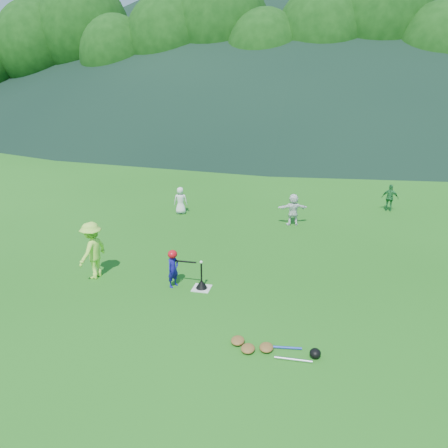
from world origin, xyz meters
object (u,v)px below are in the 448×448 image
(batter_child, at_px, (173,269))
(fielder_d, at_px, (293,209))
(home_plate, at_px, (202,288))
(adult_coach, at_px, (93,250))
(batting_tee, at_px, (202,284))
(fielder_a, at_px, (181,200))
(fielder_c, at_px, (390,198))
(equipment_pile, at_px, (266,348))

(batter_child, relative_size, fielder_d, 0.84)
(home_plate, height_order, adult_coach, adult_coach)
(batter_child, height_order, adult_coach, adult_coach)
(fielder_d, bearing_deg, adult_coach, 31.91)
(home_plate, relative_size, adult_coach, 0.29)
(batter_child, height_order, batting_tee, batter_child)
(fielder_d, bearing_deg, batting_tee, 54.59)
(adult_coach, xyz_separation_m, fielder_a, (0.46, 5.87, -0.25))
(batter_child, distance_m, batting_tee, 0.82)
(batter_child, height_order, fielder_c, fielder_c)
(fielder_d, relative_size, equipment_pile, 0.64)
(adult_coach, distance_m, batting_tee, 3.05)
(batting_tee, bearing_deg, adult_coach, -179.86)
(adult_coach, relative_size, fielder_d, 1.34)
(home_plate, bearing_deg, fielder_d, 71.58)
(fielder_a, xyz_separation_m, equipment_pile, (4.49, -8.10, -0.46))
(batter_child, relative_size, fielder_a, 0.92)
(adult_coach, xyz_separation_m, fielder_c, (8.41, 8.09, -0.24))
(batter_child, bearing_deg, batting_tee, -64.15)
(home_plate, distance_m, fielder_a, 6.40)
(fielder_d, bearing_deg, fielder_a, -21.55)
(adult_coach, height_order, equipment_pile, adult_coach)
(fielder_c, relative_size, fielder_d, 0.93)
(fielder_c, distance_m, batting_tee, 9.74)
(adult_coach, height_order, batting_tee, adult_coach)
(fielder_d, distance_m, equipment_pile, 7.77)
(batter_child, height_order, equipment_pile, batter_child)
(home_plate, distance_m, batting_tee, 0.12)
(fielder_d, xyz_separation_m, batting_tee, (-1.84, -5.52, -0.45))
(home_plate, distance_m, batter_child, 0.88)
(adult_coach, distance_m, fielder_a, 5.89)
(fielder_d, bearing_deg, fielder_c, -161.51)
(adult_coach, xyz_separation_m, fielder_d, (4.82, 5.52, -0.20))
(fielder_d, bearing_deg, equipment_pile, 73.99)
(fielder_c, distance_m, fielder_d, 4.41)
(fielder_a, bearing_deg, batting_tee, 97.95)
(fielder_a, bearing_deg, home_plate, 97.95)
(home_plate, xyz_separation_m, fielder_a, (-2.52, 5.86, 0.52))
(home_plate, xyz_separation_m, equipment_pile, (1.97, -2.24, 0.06))
(home_plate, relative_size, fielder_c, 0.42)
(fielder_c, bearing_deg, batter_child, 62.73)
(batter_child, distance_m, fielder_d, 6.12)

